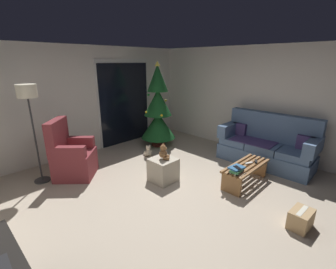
# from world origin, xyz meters

# --- Properties ---
(ground_plane) EXTENTS (7.00, 7.00, 0.00)m
(ground_plane) POSITION_xyz_m (0.00, 0.00, 0.00)
(ground_plane) COLOR #B2A38E
(wall_back) EXTENTS (5.72, 0.12, 2.50)m
(wall_back) POSITION_xyz_m (0.00, 3.06, 1.25)
(wall_back) COLOR silver
(wall_back) RESTS_ON ground
(wall_right) EXTENTS (0.12, 6.00, 2.50)m
(wall_right) POSITION_xyz_m (2.86, 0.00, 1.25)
(wall_right) COLOR silver
(wall_right) RESTS_ON ground
(patio_door_frame) EXTENTS (1.60, 0.02, 2.20)m
(patio_door_frame) POSITION_xyz_m (1.07, 2.99, 1.10)
(patio_door_frame) COLOR silver
(patio_door_frame) RESTS_ON ground
(patio_door_glass) EXTENTS (1.50, 0.02, 2.10)m
(patio_door_glass) POSITION_xyz_m (1.07, 2.97, 1.05)
(patio_door_glass) COLOR black
(patio_door_glass) RESTS_ON ground
(couch) EXTENTS (0.82, 1.96, 1.08)m
(couch) POSITION_xyz_m (2.32, -0.39, 0.40)
(couch) COLOR slate
(couch) RESTS_ON ground
(coffee_table) EXTENTS (1.10, 0.40, 0.37)m
(coffee_table) POSITION_xyz_m (1.19, -0.50, 0.25)
(coffee_table) COLOR olive
(coffee_table) RESTS_ON ground
(remote_black) EXTENTS (0.16, 0.11, 0.02)m
(remote_black) POSITION_xyz_m (1.43, -0.57, 0.38)
(remote_black) COLOR black
(remote_black) RESTS_ON coffee_table
(remote_white) EXTENTS (0.16, 0.10, 0.02)m
(remote_white) POSITION_xyz_m (1.26, -0.51, 0.38)
(remote_white) COLOR silver
(remote_white) RESTS_ON coffee_table
(remote_graphite) EXTENTS (0.05, 0.16, 0.02)m
(remote_graphite) POSITION_xyz_m (1.01, -0.47, 0.38)
(remote_graphite) COLOR #333338
(remote_graphite) RESTS_ON coffee_table
(book_stack) EXTENTS (0.29, 0.22, 0.10)m
(book_stack) POSITION_xyz_m (0.79, -0.53, 0.42)
(book_stack) COLOR #4C4C51
(book_stack) RESTS_ON coffee_table
(cell_phone) EXTENTS (0.13, 0.16, 0.01)m
(cell_phone) POSITION_xyz_m (0.77, -0.54, 0.47)
(cell_phone) COLOR black
(cell_phone) RESTS_ON book_stack
(christmas_tree) EXTENTS (0.89, 0.89, 2.15)m
(christmas_tree) POSITION_xyz_m (1.47, 2.11, 0.95)
(christmas_tree) COLOR #4C1E19
(christmas_tree) RESTS_ON ground
(armchair) EXTENTS (0.97, 0.97, 1.13)m
(armchair) POSITION_xyz_m (-0.89, 2.02, 0.40)
(armchair) COLOR maroon
(armchair) RESTS_ON ground
(floor_lamp) EXTENTS (0.32, 0.32, 1.78)m
(floor_lamp) POSITION_xyz_m (-1.40, 2.24, 1.51)
(floor_lamp) COLOR #2D2D30
(floor_lamp) RESTS_ON ground
(ottoman) EXTENTS (0.44, 0.44, 0.44)m
(ottoman) POSITION_xyz_m (0.21, 0.64, 0.22)
(ottoman) COLOR #B2A893
(ottoman) RESTS_ON ground
(teddy_bear_chestnut) EXTENTS (0.21, 0.22, 0.29)m
(teddy_bear_chestnut) POSITION_xyz_m (0.22, 0.63, 0.56)
(teddy_bear_chestnut) COLOR brown
(teddy_bear_chestnut) RESTS_ON ottoman
(teddy_bear_cream_by_tree) EXTENTS (0.20, 0.21, 0.29)m
(teddy_bear_cream_by_tree) POSITION_xyz_m (0.78, 1.73, 0.12)
(teddy_bear_cream_by_tree) COLOR beige
(teddy_bear_cream_by_tree) RESTS_ON ground
(cardboard_box_taped_mid_floor) EXTENTS (0.36, 0.26, 0.26)m
(cardboard_box_taped_mid_floor) POSITION_xyz_m (0.60, -1.61, 0.13)
(cardboard_box_taped_mid_floor) COLOR tan
(cardboard_box_taped_mid_floor) RESTS_ON ground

